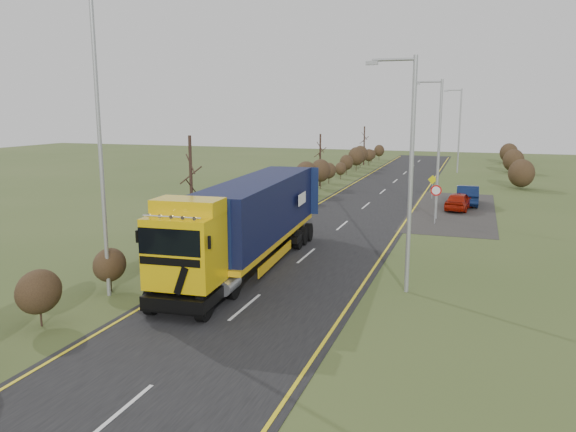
% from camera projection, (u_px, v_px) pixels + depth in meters
% --- Properties ---
extents(ground, '(160.00, 160.00, 0.00)m').
position_uv_depth(ground, '(280.00, 278.00, 25.05)').
color(ground, '#3D4F22').
rests_on(ground, ground).
extents(road, '(8.00, 120.00, 0.02)m').
position_uv_depth(road, '(335.00, 232.00, 34.35)').
color(road, black).
rests_on(road, ground).
extents(layby, '(6.00, 18.00, 0.02)m').
position_uv_depth(layby, '(453.00, 211.00, 41.60)').
color(layby, '#2C2927').
rests_on(layby, ground).
extents(lane_markings, '(7.52, 116.00, 0.01)m').
position_uv_depth(lane_markings, '(333.00, 233.00, 34.06)').
color(lane_markings, yellow).
rests_on(lane_markings, road).
extents(hedgerow, '(2.24, 102.04, 6.05)m').
position_uv_depth(hedgerow, '(230.00, 206.00, 33.98)').
color(hedgerow, black).
rests_on(hedgerow, ground).
extents(lorry, '(3.37, 15.23, 4.21)m').
position_uv_depth(lorry, '(250.00, 219.00, 26.21)').
color(lorry, black).
rests_on(lorry, ground).
extents(car_red_hatchback, '(2.16, 4.14, 1.35)m').
position_uv_depth(car_red_hatchback, '(459.00, 201.00, 41.72)').
color(car_red_hatchback, '#9B1607').
rests_on(car_red_hatchback, ground).
extents(car_blue_sedan, '(1.75, 4.70, 1.53)m').
position_uv_depth(car_blue_sedan, '(467.00, 195.00, 43.98)').
color(car_blue_sedan, '#091535').
rests_on(car_blue_sedan, ground).
extents(streetlight_near, '(2.01, 0.19, 9.46)m').
position_uv_depth(streetlight_near, '(408.00, 165.00, 22.24)').
color(streetlight_near, '#9A9DA0').
rests_on(streetlight_near, ground).
extents(streetlight_mid, '(1.99, 0.19, 9.35)m').
position_uv_depth(streetlight_mid, '(437.00, 143.00, 37.60)').
color(streetlight_mid, '#9A9DA0').
rests_on(streetlight_mid, ground).
extents(streetlight_far, '(2.06, 0.19, 9.72)m').
position_uv_depth(streetlight_far, '(459.00, 127.00, 65.40)').
color(streetlight_far, '#9A9DA0').
rests_on(streetlight_far, ground).
extents(left_pole, '(0.16, 0.16, 11.42)m').
position_uv_depth(left_pole, '(101.00, 154.00, 21.65)').
color(left_pole, '#9A9DA0').
rests_on(left_pole, ground).
extents(speed_sign, '(0.71, 0.10, 2.57)m').
position_uv_depth(speed_sign, '(436.00, 196.00, 36.51)').
color(speed_sign, '#9A9DA0').
rests_on(speed_sign, ground).
extents(warning_board, '(0.76, 0.11, 2.00)m').
position_uv_depth(warning_board, '(432.00, 184.00, 46.85)').
color(warning_board, '#9A9DA0').
rests_on(warning_board, ground).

